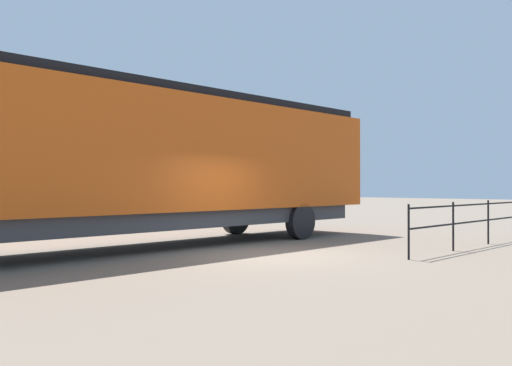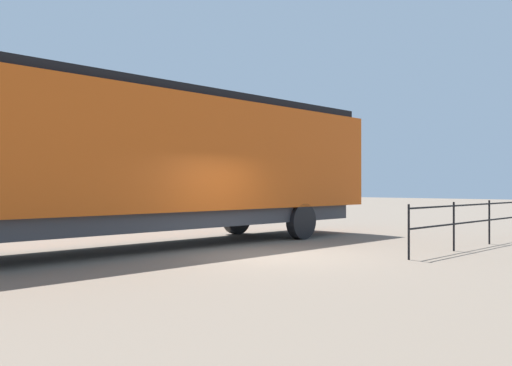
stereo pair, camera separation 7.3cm
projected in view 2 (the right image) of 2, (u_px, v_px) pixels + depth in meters
ground_plane at (272, 256)px, 13.25m from camera, size 120.00×120.00×0.00m
locomotive at (137, 158)px, 14.63m from camera, size 3.12×17.32×4.20m
platform_fence at (489, 215)px, 15.86m from camera, size 0.05×9.30×1.24m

